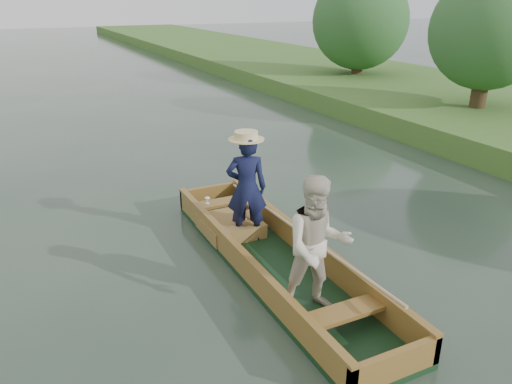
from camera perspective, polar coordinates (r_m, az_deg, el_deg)
name	(u,v)px	position (r m, az deg, el deg)	size (l,w,h in m)	color
ground	(275,269)	(7.04, 2.17, -8.83)	(120.00, 120.00, 0.00)	#283D30
trees_far	(174,32)	(15.25, -9.31, 17.56)	(22.74, 12.45, 4.49)	#47331E
punt	(279,237)	(6.62, 2.63, -5.12)	(1.13, 5.00, 1.75)	black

